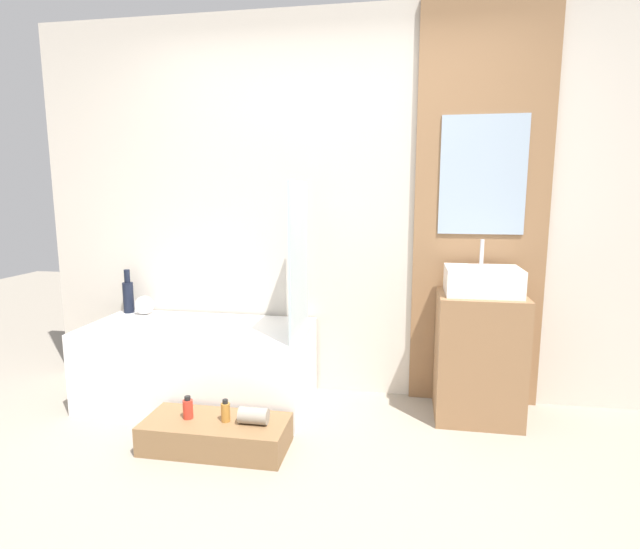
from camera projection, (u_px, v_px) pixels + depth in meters
ground_plane at (271, 530)px, 2.11m from camera, size 12.00×12.00×0.00m
wall_tiled_back at (329, 209)px, 3.43m from camera, size 4.20×0.06×2.60m
wall_wood_accent at (481, 208)px, 3.21m from camera, size 0.84×0.04×2.60m
bathtub at (199, 364)px, 3.35m from camera, size 1.48×0.71×0.54m
glass_shower_screen at (299, 259)px, 3.03m from camera, size 0.01×0.51×0.95m
wooden_step_bench at (216, 434)px, 2.78m from camera, size 0.80×0.35×0.16m
vanity_cabinet at (478, 356)px, 3.12m from camera, size 0.52×0.45×0.80m
sink at (483, 281)px, 3.04m from camera, size 0.44×0.33×0.33m
vase_tall_dark at (128, 295)px, 3.65m from camera, size 0.08×0.08×0.32m
vase_round_light at (144, 305)px, 3.61m from camera, size 0.13×0.13×0.13m
bottle_soap_primary at (188, 408)px, 2.78m from camera, size 0.06×0.06×0.13m
bottle_soap_secondary at (226, 411)px, 2.74m from camera, size 0.05×0.05×0.13m
towel_roll at (254, 416)px, 2.72m from camera, size 0.16×0.09×0.09m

